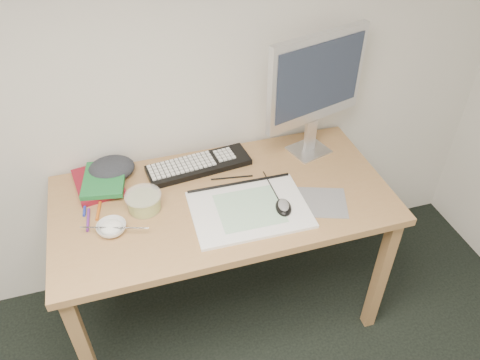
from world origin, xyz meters
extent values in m
plane|color=silver|center=(0.00, 1.80, 1.30)|extent=(3.60, 0.00, 3.60)
cube|color=#A2784A|center=(-0.33, 1.13, 0.36)|extent=(0.05, 0.05, 0.71)
cube|color=#A2784A|center=(0.97, 1.13, 0.36)|extent=(0.05, 0.05, 0.71)
cube|color=#A2784A|center=(-0.33, 1.73, 0.36)|extent=(0.05, 0.05, 0.71)
cube|color=#A2784A|center=(0.97, 1.73, 0.36)|extent=(0.05, 0.05, 0.71)
cube|color=#A2784A|center=(0.32, 1.43, 0.73)|extent=(1.40, 0.70, 0.03)
cube|color=slate|center=(0.70, 1.28, 0.75)|extent=(0.25, 0.24, 0.00)
cube|color=white|center=(0.40, 1.32, 0.76)|extent=(0.47, 0.34, 0.01)
cube|color=black|center=(0.27, 1.65, 0.76)|extent=(0.47, 0.20, 0.03)
cube|color=silver|center=(0.79, 1.63, 0.75)|extent=(0.21, 0.19, 0.01)
cube|color=silver|center=(0.79, 1.63, 0.84)|extent=(0.06, 0.03, 0.16)
cube|color=silver|center=(0.79, 1.63, 1.12)|extent=(0.48, 0.17, 0.40)
cube|color=black|center=(0.79, 1.63, 1.13)|extent=(0.43, 0.13, 0.31)
ellipsoid|color=black|center=(0.53, 1.28, 0.78)|extent=(0.08, 0.11, 0.03)
imported|color=white|center=(-0.14, 1.36, 0.77)|extent=(0.13, 0.13, 0.04)
cylinder|color=silver|center=(-0.13, 1.34, 0.79)|extent=(0.24, 0.09, 0.02)
cylinder|color=#D9D54C|center=(0.00, 1.46, 0.79)|extent=(0.17, 0.17, 0.07)
cube|color=maroon|center=(-0.17, 1.66, 0.76)|extent=(0.22, 0.27, 0.02)
cube|color=#1B6E32|center=(-0.14, 1.65, 0.79)|extent=(0.21, 0.26, 0.02)
ellipsoid|color=#24262B|center=(-0.11, 1.71, 0.78)|extent=(0.17, 0.14, 0.07)
cylinder|color=pink|center=(0.30, 1.46, 0.75)|extent=(0.20, 0.01, 0.01)
cylinder|color=tan|center=(0.34, 1.44, 0.75)|extent=(0.14, 0.13, 0.01)
cylinder|color=black|center=(0.39, 1.54, 0.75)|extent=(0.18, 0.03, 0.01)
cylinder|color=#1E30A7|center=(-0.23, 1.54, 0.76)|extent=(0.02, 0.13, 0.01)
cylinder|color=#C75A17|center=(-0.18, 1.50, 0.76)|extent=(0.04, 0.13, 0.01)
cylinder|color=#5F2484|center=(-0.22, 1.45, 0.76)|extent=(0.02, 0.13, 0.01)
camera|label=1|loc=(-0.03, 0.01, 2.04)|focal=35.00mm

